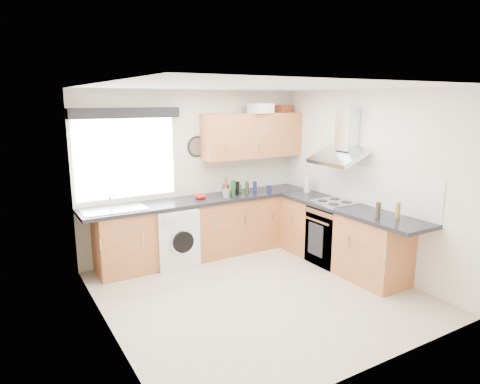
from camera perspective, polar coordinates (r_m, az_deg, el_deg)
ground_plane at (r=5.48m, az=2.36°, el=-13.26°), size 3.60×3.60×0.00m
ceiling at (r=4.95m, az=2.62°, el=13.89°), size 3.60×3.60×0.02m
wall_back at (r=6.62m, az=-6.08°, el=2.52°), size 3.60×0.02×2.50m
wall_front at (r=3.75m, az=17.80°, el=-5.50°), size 3.60×0.02×2.50m
wall_left at (r=4.38m, az=-17.68°, el=-2.98°), size 0.02×3.60×2.50m
wall_right at (r=6.22m, az=16.50°, el=1.47°), size 0.02×3.60×2.50m
window at (r=6.21m, az=-14.96°, el=4.34°), size 1.40×0.02×1.10m
window_blind at (r=6.07m, az=-15.05°, el=10.15°), size 1.50×0.18×0.14m
splashback at (r=6.43m, az=14.46°, el=1.29°), size 0.01×3.00×0.54m
base_cab_back at (r=6.51m, az=-5.65°, el=-5.05°), size 3.00×0.58×0.86m
base_cab_corner at (r=7.29m, az=5.85°, el=-3.17°), size 0.60×0.60×0.86m
base_cab_right at (r=6.32m, az=13.26°, el=-5.87°), size 0.58×2.10×0.86m
worktop_back at (r=6.42m, az=-4.89°, el=-1.07°), size 3.60×0.62×0.05m
worktop_right at (r=6.08m, az=14.37°, el=-2.16°), size 0.62×2.42×0.05m
sink at (r=5.97m, az=-16.46°, el=-1.91°), size 0.84×0.46×0.10m
oven at (r=6.41m, az=12.26°, el=-5.59°), size 0.56×0.58×0.85m
hob_plate at (r=6.28m, az=12.46°, el=-1.31°), size 0.52×0.52×0.01m
extractor_hood at (r=6.22m, az=13.50°, el=6.47°), size 0.52×0.78×0.66m
upper_cabinets at (r=6.85m, az=1.73°, el=7.55°), size 1.70×0.35×0.70m
washing_machine at (r=6.26m, az=-8.62°, el=-5.89°), size 0.65×0.63×0.85m
wall_clock at (r=6.57m, az=-5.69°, el=6.02°), size 0.33×0.04×0.33m
casserole at (r=6.78m, az=2.80°, el=11.08°), size 0.41×0.34×0.15m
storage_box at (r=7.28m, az=5.75°, el=11.00°), size 0.30×0.26×0.12m
utensil_pot at (r=6.41m, az=-1.87°, el=-0.21°), size 0.12×0.12×0.13m
kitchen_roll at (r=6.89m, az=8.98°, el=0.92°), size 0.11×0.11×0.23m
tomato_cluster at (r=6.39m, az=-5.29°, el=-0.58°), size 0.16×0.16×0.07m
jar_0 at (r=6.54m, az=-1.65°, el=0.24°), size 0.05×0.05×0.18m
jar_1 at (r=6.48m, az=-1.85°, el=-0.23°), size 0.07×0.07×0.10m
jar_2 at (r=6.89m, az=1.99°, el=0.77°), size 0.06×0.06×0.16m
jar_3 at (r=6.66m, az=0.89°, el=0.57°), size 0.05×0.05×0.20m
jar_4 at (r=6.61m, az=-0.34°, el=0.51°), size 0.06×0.06×0.21m
jar_5 at (r=6.90m, az=1.01°, el=0.68°), size 0.05×0.05×0.13m
jar_6 at (r=6.82m, az=3.91°, el=0.41°), size 0.07×0.07×0.11m
jar_7 at (r=6.50m, az=-0.96°, el=0.49°), size 0.07×0.07×0.25m
jar_8 at (r=6.73m, az=-2.23°, el=0.48°), size 0.05×0.05×0.16m
jar_9 at (r=6.86m, az=-0.09°, el=0.50°), size 0.06×0.06×0.11m
bottle_0 at (r=5.62m, az=20.31°, el=-2.35°), size 0.06×0.06×0.21m
bottle_1 at (r=5.56m, az=17.94°, el=-2.34°), size 0.06×0.06×0.21m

